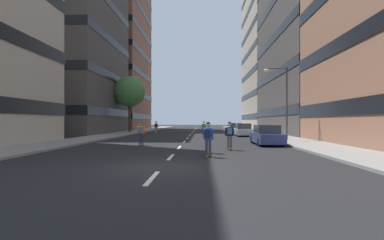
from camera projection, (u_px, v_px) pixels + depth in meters
The scene contains 20 objects.
ground_plane at pixel (192, 133), 39.83m from camera, with size 175.14×175.14×0.00m, color black.
sidewalk_left at pixel (134, 132), 43.85m from camera, with size 3.76×80.27×0.14m, color gray.
sidewalk_right at pixel (253, 132), 43.09m from camera, with size 3.76×80.27×0.14m, color gray.
lane_markings at pixel (192, 133), 41.14m from camera, with size 0.16×67.20×0.01m.
building_left_mid at pixel (62, 45), 39.37m from camera, with size 14.76×16.94×25.50m.
building_left_far at pixel (110, 46), 59.77m from camera, with size 14.76×18.68×36.47m.
building_right_mid at pixel (326, 5), 37.89m from camera, with size 14.76×21.34×35.70m.
building_right_far at pixel (283, 45), 58.27m from camera, with size 14.76×19.54×36.14m.
parked_car_near at pixel (235, 128), 40.38m from camera, with size 1.82×4.40×1.52m.
parked_car_mid at pixel (243, 130), 32.63m from camera, with size 1.82×4.40×1.52m.
parked_car_far at pixel (266, 136), 20.67m from camera, with size 1.82×4.40×1.52m.
street_tree_near at pixel (130, 92), 41.37m from camera, with size 4.68×4.68×8.49m.
streetlamp_right at pixel (283, 95), 24.40m from camera, with size 2.13×0.30×6.50m.
skater_0 at pixel (208, 137), 13.67m from camera, with size 0.57×0.92×1.78m.
skater_1 at pixel (156, 126), 39.59m from camera, with size 0.53×0.90×1.78m.
skater_2 at pixel (142, 127), 34.48m from camera, with size 0.55×0.92×1.78m.
skater_3 at pixel (230, 134), 16.96m from camera, with size 0.53×0.90×1.78m.
skater_4 at pixel (208, 135), 15.34m from camera, with size 0.57×0.92×1.78m.
skater_5 at pixel (204, 128), 33.94m from camera, with size 0.54×0.91×1.78m.
skater_6 at pixel (141, 132), 20.20m from camera, with size 0.54×0.90×1.78m.
Camera 1 is at (1.62, -10.61, 1.82)m, focal length 25.47 mm.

